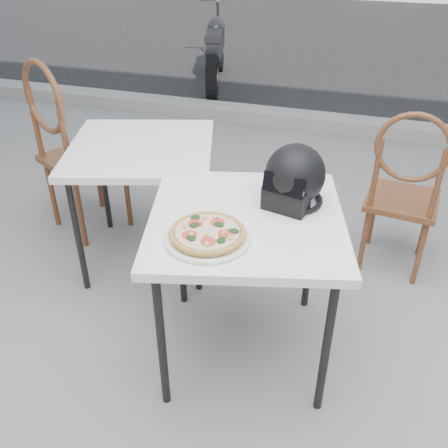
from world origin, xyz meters
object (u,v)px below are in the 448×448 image
(cafe_chair_side, at_px, (69,141))
(pizza, at_px, (208,233))
(plate, at_px, (208,238))
(cafe_chair_main, at_px, (405,186))
(motorcycle, at_px, (216,51))
(cafe_table_side, at_px, (141,157))
(helmet, at_px, (294,179))
(cafe_table_main, at_px, (246,230))

(cafe_chair_side, bearing_deg, pizza, 170.71)
(plate, distance_m, cafe_chair_main, 1.33)
(cafe_chair_main, height_order, motorcycle, cafe_chair_main)
(cafe_chair_main, height_order, cafe_table_side, cafe_chair_main)
(helmet, xyz_separation_m, cafe_chair_main, (0.50, 0.70, -0.31))
(cafe_table_main, distance_m, plate, 0.24)
(cafe_table_main, bearing_deg, cafe_chair_side, 151.15)
(plate, relative_size, motorcycle, 0.23)
(helmet, height_order, cafe_chair_main, helmet)
(plate, height_order, cafe_chair_side, cafe_chair_side)
(cafe_table_main, xyz_separation_m, helmet, (0.16, 0.16, 0.18))
(plate, height_order, cafe_table_side, plate)
(pizza, height_order, motorcycle, motorcycle)
(helmet, height_order, motorcycle, helmet)
(cafe_table_main, height_order, cafe_chair_side, cafe_chair_side)
(pizza, xyz_separation_m, helmet, (0.26, 0.37, 0.08))
(pizza, distance_m, cafe_chair_main, 1.33)
(cafe_table_side, bearing_deg, pizza, -50.34)
(plate, distance_m, pizza, 0.02)
(plate, relative_size, pizza, 1.21)
(helmet, xyz_separation_m, motorcycle, (-1.57, 3.82, -0.48))
(cafe_table_main, xyz_separation_m, motorcycle, (-1.41, 3.99, -0.29))
(plate, relative_size, helmet, 1.28)
(cafe_table_main, bearing_deg, cafe_chair_main, 52.52)
(plate, bearing_deg, cafe_chair_side, 142.39)
(helmet, relative_size, cafe_table_side, 0.33)
(pizza, height_order, helmet, helmet)
(cafe_table_side, height_order, motorcycle, motorcycle)
(plate, bearing_deg, pizza, 64.11)
(cafe_table_main, height_order, cafe_table_side, cafe_table_main)
(plate, xyz_separation_m, cafe_chair_main, (0.76, 1.07, -0.21))
(plate, height_order, helmet, helmet)
(cafe_table_main, relative_size, plate, 2.39)
(cafe_table_main, bearing_deg, pizza, -115.25)
(cafe_chair_main, distance_m, cafe_chair_side, 1.96)
(cafe_chair_side, bearing_deg, cafe_table_side, -165.84)
(plate, relative_size, cafe_chair_main, 0.40)
(cafe_table_main, xyz_separation_m, cafe_chair_main, (0.66, 0.86, -0.13))
(pizza, xyz_separation_m, cafe_chair_main, (0.76, 1.07, -0.23))
(helmet, bearing_deg, cafe_chair_side, 172.77)
(plate, distance_m, cafe_table_side, 1.02)
(plate, xyz_separation_m, cafe_table_side, (-0.65, 0.78, -0.10))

